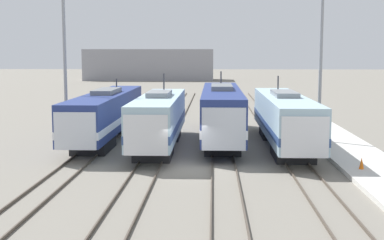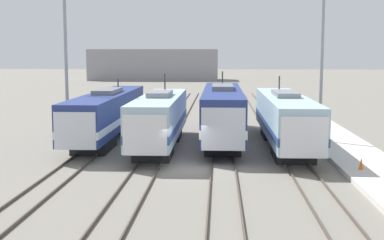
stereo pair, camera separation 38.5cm
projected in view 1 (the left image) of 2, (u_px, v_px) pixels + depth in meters
ground_plane at (186, 169)px, 31.77m from camera, size 400.00×400.00×0.00m
rail_pair_far_left at (72, 167)px, 32.03m from camera, size 1.51×120.00×0.15m
rail_pair_center_left at (148, 168)px, 31.85m from camera, size 1.51×120.00×0.15m
rail_pair_center_right at (224, 168)px, 31.67m from camera, size 1.51×120.00×0.15m
rail_pair_far_right at (301, 169)px, 31.49m from camera, size 1.51×120.00×0.15m
locomotive_far_left at (106, 114)px, 41.96m from camera, size 2.86×19.86×4.65m
locomotive_center_left at (159, 120)px, 38.30m from camera, size 2.85×16.14×5.28m
locomotive_center_right at (222, 113)px, 41.50m from camera, size 2.96×19.26×5.31m
locomotive_far_right at (285, 119)px, 38.73m from camera, size 2.96×18.32×5.05m
catenary_tower_left at (65, 53)px, 40.44m from camera, size 2.47×0.25×12.95m
catenary_tower_right at (321, 53)px, 39.67m from camera, size 2.47×0.25×12.95m
platform at (374, 168)px, 31.31m from camera, size 4.00×120.00×0.28m
traffic_cone at (362, 163)px, 30.48m from camera, size 0.28×0.28×0.67m
depot_building at (150, 65)px, 137.44m from camera, size 32.50×12.32×7.85m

